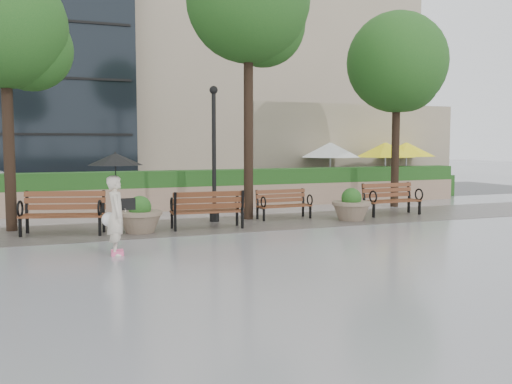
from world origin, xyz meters
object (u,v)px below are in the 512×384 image
object	(u,v)px
bench_2	(207,218)
lamppost	(214,163)
planter_right	(351,208)
bench_1	(63,222)
bench_3	(284,210)
planter_left	(140,218)
bench_4	(392,206)
pedestrian	(116,193)

from	to	relation	value
bench_2	lamppost	size ratio (longest dim) A/B	0.50
planter_right	lamppost	bearing A→B (deg)	162.88
bench_1	planter_right	xyz separation A→B (m)	(8.12, -0.33, 0.06)
bench_1	bench_3	xyz separation A→B (m)	(6.37, 0.67, -0.06)
bench_2	planter_left	bearing A→B (deg)	4.26
bench_3	planter_left	bearing A→B (deg)	-169.78
bench_4	planter_left	xyz separation A→B (m)	(-8.08, -0.59, 0.07)
planter_left	lamppost	xyz separation A→B (m)	(2.38, 1.24, 1.35)
lamppost	pedestrian	distance (m)	5.15
bench_1	bench_2	bearing A→B (deg)	10.93
pedestrian	planter_right	bearing A→B (deg)	-62.43
planter_left	planter_right	size ratio (longest dim) A/B	0.99
pedestrian	bench_2	bearing A→B (deg)	-38.77
bench_1	bench_4	world-z (taller)	bench_1
bench_2	planter_right	xyz separation A→B (m)	(4.47, 0.04, 0.07)
bench_1	planter_right	bearing A→B (deg)	14.31
bench_4	bench_1	bearing A→B (deg)	178.21
planter_left	planter_right	distance (m)	6.27
bench_3	lamppost	distance (m)	2.60
planter_left	bench_2	bearing A→B (deg)	0.15
bench_3	lamppost	bearing A→B (deg)	171.89
bench_2	pedestrian	world-z (taller)	pedestrian
planter_right	bench_2	bearing A→B (deg)	-179.53
bench_1	planter_right	size ratio (longest dim) A/B	1.86
planter_left	lamppost	distance (m)	3.01
lamppost	pedestrian	xyz separation A→B (m)	(-3.33, -3.91, -0.45)
planter_left	pedestrian	world-z (taller)	pedestrian
bench_2	bench_3	world-z (taller)	bench_2
bench_4	planter_left	distance (m)	8.10
lamppost	planter_left	bearing A→B (deg)	-152.55
bench_4	pedestrian	bearing A→B (deg)	-163.22
bench_2	planter_right	size ratio (longest dim) A/B	1.70
bench_3	lamppost	world-z (taller)	lamppost
lamppost	bench_2	bearing A→B (deg)	-115.44
bench_1	planter_right	world-z (taller)	bench_1
bench_1	lamppost	size ratio (longest dim) A/B	0.55
planter_left	bench_4	bearing A→B (deg)	4.18
bench_1	pedestrian	size ratio (longest dim) A/B	1.02
bench_1	planter_left	xyz separation A→B (m)	(1.85, -0.37, 0.05)
bench_3	bench_1	bearing A→B (deg)	-176.70
pedestrian	bench_1	bearing A→B (deg)	23.62
planter_left	lamppost	size ratio (longest dim) A/B	0.29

